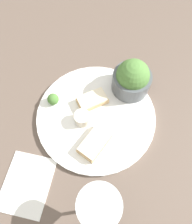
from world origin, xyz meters
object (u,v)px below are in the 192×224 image
at_px(sauce_ramekin, 82,118).
at_px(cheese_toast_near, 95,143).
at_px(cheese_toast_far, 92,100).
at_px(wine_glass, 99,206).
at_px(napkin, 27,184).
at_px(salad_bowl, 132,79).

height_order(sauce_ramekin, cheese_toast_near, sauce_ramekin).
relative_size(cheese_toast_near, cheese_toast_far, 0.97).
xyz_separation_m(sauce_ramekin, cheese_toast_far, (0.07, 0.02, -0.01)).
height_order(cheese_toast_near, wine_glass, wine_glass).
bearing_deg(wine_glass, napkin, 110.75).
distance_m(salad_bowl, sauce_ramekin, 0.19).
distance_m(sauce_ramekin, wine_glass, 0.25).
bearing_deg(salad_bowl, cheese_toast_near, -172.59).
height_order(cheese_toast_far, wine_glass, wine_glass).
distance_m(salad_bowl, wine_glass, 0.37).
xyz_separation_m(sauce_ramekin, wine_glass, (-0.16, -0.18, 0.07)).
bearing_deg(wine_glass, sauce_ramekin, 48.95).
height_order(salad_bowl, cheese_toast_far, salad_bowl).
distance_m(cheese_toast_near, napkin, 0.21).
bearing_deg(sauce_ramekin, cheese_toast_near, -115.37).
height_order(cheese_toast_far, napkin, cheese_toast_far).
xyz_separation_m(salad_bowl, cheese_toast_near, (-0.22, -0.03, -0.04)).
bearing_deg(napkin, wine_glass, -69.25).
bearing_deg(sauce_ramekin, salad_bowl, -14.01).
xyz_separation_m(cheese_toast_near, napkin, (-0.19, 0.08, -0.02)).
bearing_deg(cheese_toast_far, sauce_ramekin, -166.70).
relative_size(salad_bowl, cheese_toast_near, 1.18).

